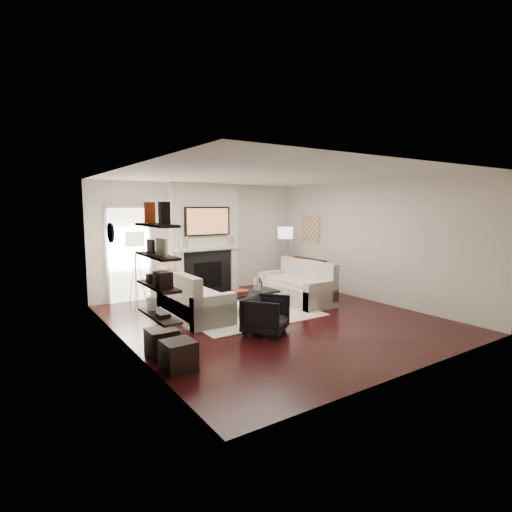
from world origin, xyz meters
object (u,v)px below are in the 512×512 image
ottoman_near (162,343)px  loveseat_right_base (296,293)px  loveseat_left_base (194,307)px  lamp_left_shade (135,239)px  armchair (266,313)px  lamp_right_shade (285,233)px  coffee_table (251,292)px

ottoman_near → loveseat_right_base: bearing=21.5°
loveseat_left_base → lamp_left_shade: (-0.62, 1.57, 1.24)m
loveseat_right_base → lamp_left_shade: lamp_left_shade is taller
loveseat_right_base → lamp_left_shade: bearing=151.3°
loveseat_left_base → loveseat_right_base: 2.45m
loveseat_left_base → loveseat_right_base: (2.45, -0.11, 0.00)m
loveseat_left_base → loveseat_right_base: size_ratio=1.00×
lamp_left_shade → ottoman_near: (-0.62, -3.14, -1.25)m
loveseat_left_base → armchair: 1.66m
lamp_left_shade → lamp_right_shade: 3.91m
lamp_right_shade → armchair: bearing=-132.7°
lamp_right_shade → loveseat_right_base: bearing=-119.4°
loveseat_right_base → ottoman_near: bearing=-158.5°
lamp_left_shade → lamp_right_shade: size_ratio=1.00×
loveseat_right_base → ottoman_near: size_ratio=4.50×
coffee_table → armchair: 1.42m
armchair → lamp_right_shade: (2.68, 2.91, 1.10)m
lamp_left_shade → ottoman_near: lamp_left_shade is taller
loveseat_left_base → coffee_table: same height
lamp_right_shade → ottoman_near: bearing=-147.0°
coffee_table → ottoman_near: coffee_table is taller
loveseat_left_base → lamp_left_shade: lamp_left_shade is taller
ottoman_near → loveseat_left_base: bearing=51.6°
armchair → ottoman_near: 1.85m
loveseat_right_base → lamp_left_shade: (-3.07, 1.68, 1.24)m
loveseat_right_base → armchair: bearing=-142.3°
lamp_left_shade → lamp_right_shade: same height
loveseat_right_base → lamp_right_shade: lamp_right_shade is taller
lamp_left_shade → lamp_right_shade: (3.90, -0.21, 0.00)m
loveseat_left_base → ottoman_near: loveseat_left_base is taller
loveseat_left_base → coffee_table: 1.19m
loveseat_left_base → armchair: bearing=-68.8°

